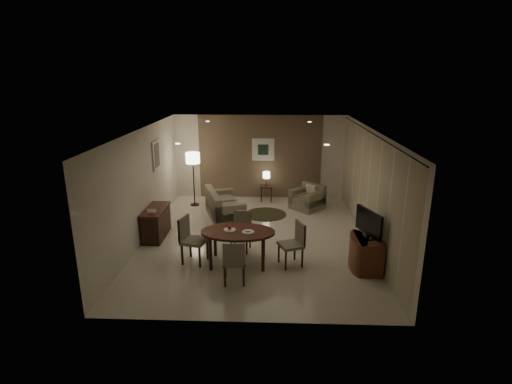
{
  "coord_description": "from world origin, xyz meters",
  "views": [
    {
      "loc": [
        0.38,
        -9.21,
        3.98
      ],
      "look_at": [
        0.0,
        0.2,
        1.15
      ],
      "focal_mm": 28.0,
      "sensor_mm": 36.0,
      "label": 1
    }
  ],
  "objects_px": {
    "tv_cabinet": "(367,253)",
    "floor_lamp": "(194,179)",
    "armchair": "(307,197)",
    "side_table": "(266,193)",
    "chair_left": "(194,240)",
    "chair_near": "(234,261)",
    "console_desk": "(156,223)",
    "sofa": "(225,204)",
    "dining_table": "(238,247)",
    "chair_right": "(291,244)",
    "chair_far": "(241,232)"
  },
  "relations": [
    {
      "from": "chair_near",
      "to": "chair_right",
      "type": "relative_size",
      "value": 0.96
    },
    {
      "from": "chair_far",
      "to": "chair_right",
      "type": "distance_m",
      "value": 1.31
    },
    {
      "from": "chair_right",
      "to": "armchair",
      "type": "xyz_separation_m",
      "value": [
        0.66,
        3.71,
        -0.1
      ]
    },
    {
      "from": "chair_near",
      "to": "armchair",
      "type": "distance_m",
      "value": 4.84
    },
    {
      "from": "floor_lamp",
      "to": "dining_table",
      "type": "bearing_deg",
      "value": -66.63
    },
    {
      "from": "chair_near",
      "to": "floor_lamp",
      "type": "height_order",
      "value": "floor_lamp"
    },
    {
      "from": "chair_far",
      "to": "chair_left",
      "type": "distance_m",
      "value": 1.15
    },
    {
      "from": "chair_right",
      "to": "chair_far",
      "type": "bearing_deg",
      "value": -143.29
    },
    {
      "from": "chair_far",
      "to": "floor_lamp",
      "type": "xyz_separation_m",
      "value": [
        -1.7,
        3.26,
        0.38
      ]
    },
    {
      "from": "chair_far",
      "to": "console_desk",
      "type": "bearing_deg",
      "value": 170.78
    },
    {
      "from": "chair_far",
      "to": "dining_table",
      "type": "bearing_deg",
      "value": -81.8
    },
    {
      "from": "sofa",
      "to": "chair_right",
      "type": "bearing_deg",
      "value": -167.28
    },
    {
      "from": "chair_right",
      "to": "side_table",
      "type": "distance_m",
      "value": 4.5
    },
    {
      "from": "tv_cabinet",
      "to": "chair_near",
      "type": "xyz_separation_m",
      "value": [
        -2.73,
        -0.67,
        0.1
      ]
    },
    {
      "from": "tv_cabinet",
      "to": "chair_near",
      "type": "bearing_deg",
      "value": -166.14
    },
    {
      "from": "sofa",
      "to": "side_table",
      "type": "relative_size",
      "value": 3.32
    },
    {
      "from": "console_desk",
      "to": "floor_lamp",
      "type": "distance_m",
      "value": 2.63
    },
    {
      "from": "chair_left",
      "to": "floor_lamp",
      "type": "height_order",
      "value": "floor_lamp"
    },
    {
      "from": "tv_cabinet",
      "to": "chair_far",
      "type": "xyz_separation_m",
      "value": [
        -2.72,
        0.79,
        0.1
      ]
    },
    {
      "from": "chair_far",
      "to": "armchair",
      "type": "height_order",
      "value": "chair_far"
    },
    {
      "from": "side_table",
      "to": "floor_lamp",
      "type": "bearing_deg",
      "value": -167.0
    },
    {
      "from": "console_desk",
      "to": "chair_far",
      "type": "relative_size",
      "value": 1.33
    },
    {
      "from": "dining_table",
      "to": "side_table",
      "type": "height_order",
      "value": "dining_table"
    },
    {
      "from": "console_desk",
      "to": "sofa",
      "type": "xyz_separation_m",
      "value": [
        1.55,
        1.46,
        0.02
      ]
    },
    {
      "from": "dining_table",
      "to": "armchair",
      "type": "bearing_deg",
      "value": 64.09
    },
    {
      "from": "chair_left",
      "to": "side_table",
      "type": "height_order",
      "value": "chair_left"
    },
    {
      "from": "tv_cabinet",
      "to": "chair_right",
      "type": "relative_size",
      "value": 0.95
    },
    {
      "from": "dining_table",
      "to": "chair_near",
      "type": "xyz_separation_m",
      "value": [
        -0.01,
        -0.82,
        0.08
      ]
    },
    {
      "from": "chair_near",
      "to": "armchair",
      "type": "relative_size",
      "value": 1.09
    },
    {
      "from": "console_desk",
      "to": "dining_table",
      "type": "height_order",
      "value": "console_desk"
    },
    {
      "from": "chair_near",
      "to": "armchair",
      "type": "xyz_separation_m",
      "value": [
        1.79,
        4.49,
        -0.08
      ]
    },
    {
      "from": "chair_near",
      "to": "armchair",
      "type": "bearing_deg",
      "value": -116.61
    },
    {
      "from": "dining_table",
      "to": "chair_near",
      "type": "distance_m",
      "value": 0.82
    },
    {
      "from": "sofa",
      "to": "floor_lamp",
      "type": "distance_m",
      "value": 1.59
    },
    {
      "from": "chair_right",
      "to": "side_table",
      "type": "bearing_deg",
      "value": 165.68
    },
    {
      "from": "chair_left",
      "to": "floor_lamp",
      "type": "bearing_deg",
      "value": 25.02
    },
    {
      "from": "chair_far",
      "to": "chair_right",
      "type": "xyz_separation_m",
      "value": [
        1.12,
        -0.69,
        0.02
      ]
    },
    {
      "from": "dining_table",
      "to": "chair_near",
      "type": "relative_size",
      "value": 1.74
    },
    {
      "from": "chair_left",
      "to": "sofa",
      "type": "height_order",
      "value": "chair_left"
    },
    {
      "from": "tv_cabinet",
      "to": "floor_lamp",
      "type": "height_order",
      "value": "floor_lamp"
    },
    {
      "from": "tv_cabinet",
      "to": "chair_far",
      "type": "relative_size",
      "value": 0.99
    },
    {
      "from": "armchair",
      "to": "floor_lamp",
      "type": "bearing_deg",
      "value": -138.37
    },
    {
      "from": "console_desk",
      "to": "armchair",
      "type": "height_order",
      "value": "console_desk"
    },
    {
      "from": "chair_near",
      "to": "armchair",
      "type": "height_order",
      "value": "chair_near"
    },
    {
      "from": "chair_left",
      "to": "chair_right",
      "type": "relative_size",
      "value": 1.08
    },
    {
      "from": "chair_near",
      "to": "chair_far",
      "type": "distance_m",
      "value": 1.47
    },
    {
      "from": "tv_cabinet",
      "to": "floor_lamp",
      "type": "distance_m",
      "value": 6.01
    },
    {
      "from": "chair_near",
      "to": "tv_cabinet",
      "type": "bearing_deg",
      "value": -170.99
    },
    {
      "from": "dining_table",
      "to": "floor_lamp",
      "type": "height_order",
      "value": "floor_lamp"
    },
    {
      "from": "console_desk",
      "to": "sofa",
      "type": "height_order",
      "value": "sofa"
    }
  ]
}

